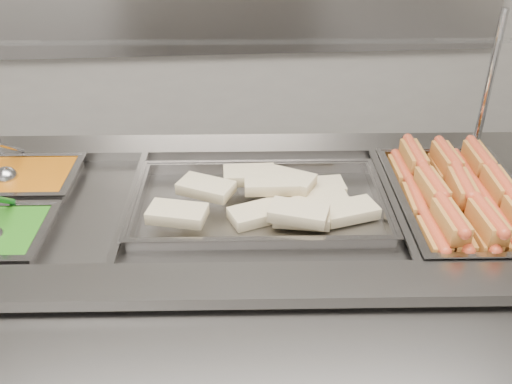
{
  "coord_description": "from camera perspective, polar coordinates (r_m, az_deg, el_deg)",
  "views": [
    {
      "loc": [
        -0.18,
        -0.83,
        1.63
      ],
      "look_at": [
        -0.09,
        0.44,
        0.86
      ],
      "focal_mm": 40.0,
      "sensor_mm": 36.0,
      "label": 1
    }
  ],
  "objects": [
    {
      "name": "steam_counter",
      "position": [
        1.75,
        -1.57,
        -12.54
      ],
      "size": [
        1.81,
        0.88,
        0.85
      ],
      "color": "slate",
      "rests_on": "ground"
    },
    {
      "name": "tray_rail",
      "position": [
        1.15,
        -1.97,
        -15.49
      ],
      "size": [
        1.7,
        0.44,
        0.05
      ],
      "color": "gray",
      "rests_on": "steam_counter"
    },
    {
      "name": "sneeze_guard",
      "position": [
        1.54,
        -1.95,
        14.33
      ],
      "size": [
        1.56,
        0.36,
        0.41
      ],
      "color": "#BCBCC0",
      "rests_on": "steam_counter"
    },
    {
      "name": "pan_hotdogs",
      "position": [
        1.61,
        19.56,
        -1.64
      ],
      "size": [
        0.35,
        0.53,
        0.09
      ],
      "color": "gray",
      "rests_on": "steam_counter"
    },
    {
      "name": "pan_wraps",
      "position": [
        1.51,
        0.36,
        -1.5
      ],
      "size": [
        0.66,
        0.41,
        0.07
      ],
      "color": "gray",
      "rests_on": "steam_counter"
    },
    {
      "name": "pan_beans",
      "position": [
        1.75,
        -22.07,
        0.46
      ],
      "size": [
        0.29,
        0.24,
        0.09
      ],
      "color": "gray",
      "rests_on": "steam_counter"
    },
    {
      "name": "hotdogs_in_buns",
      "position": [
        1.58,
        19.35,
        -0.17
      ],
      "size": [
        0.29,
        0.5,
        0.11
      ],
      "color": "#A96E23",
      "rests_on": "pan_hotdogs"
    },
    {
      "name": "tortilla_wraps",
      "position": [
        1.48,
        2.85,
        -0.69
      ],
      "size": [
        0.59,
        0.31,
        0.07
      ],
      "color": "tan",
      "rests_on": "pan_wraps"
    },
    {
      "name": "ladle",
      "position": [
        1.73,
        -23.65,
        1.49
      ],
      "size": [
        0.07,
        0.18,
        0.14
      ],
      "color": "#ACACB1",
      "rests_on": "pan_beans"
    }
  ]
}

